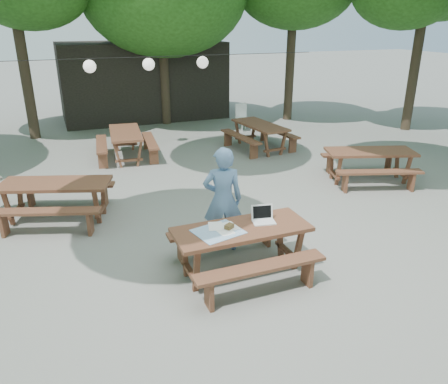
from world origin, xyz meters
TOP-DOWN VIEW (x-y plane):
  - ground at (0.00, 0.00)m, footprint 80.00×80.00m
  - pavilion at (0.50, 10.50)m, footprint 6.00×3.00m
  - main_picnic_table at (-0.58, -1.36)m, footprint 2.00×1.58m
  - picnic_table_nw at (-3.05, 1.67)m, footprint 2.31×2.11m
  - picnic_table_ne at (3.82, 1.21)m, footprint 2.31×2.11m
  - picnic_table_far_w at (-1.14, 5.17)m, footprint 1.78×2.08m
  - picnic_table_far_e at (2.66, 4.63)m, footprint 1.77×2.07m
  - woman at (-0.56, -0.55)m, footprint 0.73×0.58m
  - plastic_chair at (3.19, 6.96)m, footprint 0.50×0.50m
  - laptop at (-0.20, -1.27)m, footprint 0.37×0.32m
  - tabletop_clutter at (-0.91, -1.34)m, footprint 0.76×0.68m
  - paper_lanterns at (-0.19, 6.00)m, footprint 9.00×0.34m

SIDE VIEW (x-z plane):
  - ground at x=0.00m, z-range 0.00..0.00m
  - plastic_chair at x=3.19m, z-range -0.19..0.71m
  - main_picnic_table at x=-0.58m, z-range 0.01..0.76m
  - picnic_table_nw at x=-3.05m, z-range 0.01..0.76m
  - picnic_table_ne at x=3.82m, z-range 0.01..0.76m
  - picnic_table_far_w at x=-1.14m, z-range 0.01..0.76m
  - picnic_table_far_e at x=2.66m, z-range 0.01..0.76m
  - tabletop_clutter at x=-0.91m, z-range 0.72..0.80m
  - laptop at x=-0.20m, z-range 0.69..0.93m
  - woman at x=-0.56m, z-range 0.00..1.75m
  - pavilion at x=0.50m, z-range 0.00..2.80m
  - paper_lanterns at x=-0.19m, z-range 2.21..2.59m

